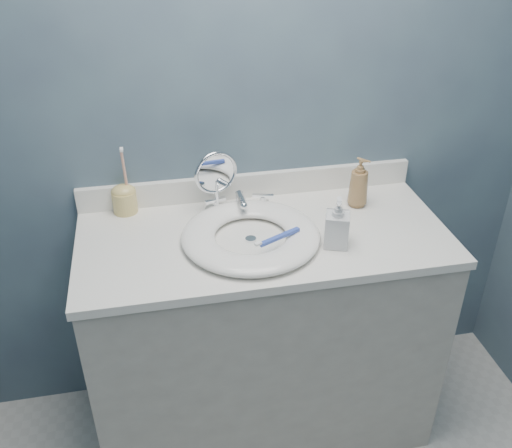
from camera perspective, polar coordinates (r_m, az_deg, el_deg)
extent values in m
cube|color=#415062|center=(1.98, -0.84, 11.12)|extent=(2.20, 0.02, 2.40)
cube|color=#B7B4A8|center=(2.16, 0.70, -11.20)|extent=(1.20, 0.55, 0.85)
cube|color=white|center=(1.89, 0.79, -1.37)|extent=(1.22, 0.57, 0.03)
cube|color=white|center=(2.08, -0.72, 3.89)|extent=(1.22, 0.02, 0.09)
cylinder|color=silver|center=(1.85, -0.53, -1.54)|extent=(0.04, 0.04, 0.01)
cube|color=silver|center=(2.02, -1.66, 1.71)|extent=(0.22, 0.05, 0.01)
cylinder|color=silver|center=(2.01, -1.68, 2.43)|extent=(0.03, 0.03, 0.06)
cylinder|color=silver|center=(1.95, -1.46, 2.49)|extent=(0.02, 0.09, 0.02)
sphere|color=silver|center=(1.92, -1.22, 1.84)|extent=(0.03, 0.03, 0.03)
cylinder|color=silver|center=(2.00, -4.07, 1.86)|extent=(0.02, 0.02, 0.03)
cube|color=silver|center=(1.99, -4.09, 2.39)|extent=(0.08, 0.03, 0.01)
cylinder|color=silver|center=(2.03, 0.70, 2.34)|extent=(0.02, 0.02, 0.03)
cube|color=silver|center=(2.02, 0.70, 2.86)|extent=(0.08, 0.03, 0.01)
cylinder|color=silver|center=(2.01, -3.88, 1.38)|extent=(0.09, 0.09, 0.01)
cylinder|color=silver|center=(1.98, -3.94, 2.83)|extent=(0.01, 0.01, 0.12)
torus|color=silver|center=(1.94, -4.04, 5.15)|extent=(0.15, 0.05, 0.16)
cylinder|color=white|center=(1.94, -4.04, 5.15)|extent=(0.13, 0.04, 0.13)
imported|color=olive|center=(2.03, 10.25, 4.13)|extent=(0.10, 0.10, 0.18)
imported|color=silver|center=(1.80, 8.14, 0.16)|extent=(0.10, 0.10, 0.17)
cylinder|color=#D8BF6C|center=(2.04, -12.99, 2.19)|extent=(0.08, 0.08, 0.08)
ellipsoid|color=#D8BF6C|center=(2.02, -13.12, 3.17)|extent=(0.08, 0.07, 0.05)
cylinder|color=#E99F84|center=(1.98, -13.01, 5.10)|extent=(0.01, 0.03, 0.16)
cube|color=white|center=(1.94, -13.31, 7.26)|extent=(0.01, 0.02, 0.01)
cube|color=#324DB3|center=(1.79, 2.38, -1.31)|extent=(0.15, 0.08, 0.01)
cube|color=white|center=(1.74, 0.21, -2.00)|extent=(0.03, 0.02, 0.01)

